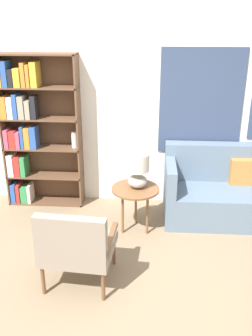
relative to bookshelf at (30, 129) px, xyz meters
name	(u,v)px	position (x,y,z in m)	size (l,w,h in m)	color
ground_plane	(113,295)	(1.27, -1.85, -1.07)	(14.00, 14.00, 0.00)	#847056
wall_back	(131,106)	(1.33, 0.18, 0.29)	(6.40, 0.08, 2.70)	white
bookshelf	(30,129)	(0.00, 0.00, 0.00)	(1.02, 0.30, 2.03)	brown
armchair	(76,245)	(0.91, -1.74, -0.60)	(0.71, 0.68, 0.85)	brown
couch	(244,193)	(2.80, -0.24, -0.73)	(2.03, 0.81, 0.92)	slate
side_table	(135,192)	(1.42, -0.66, -0.56)	(0.57, 0.57, 0.56)	brown
table_lamp	(138,169)	(1.44, -0.63, -0.27)	(0.27, 0.27, 0.42)	#A59E93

